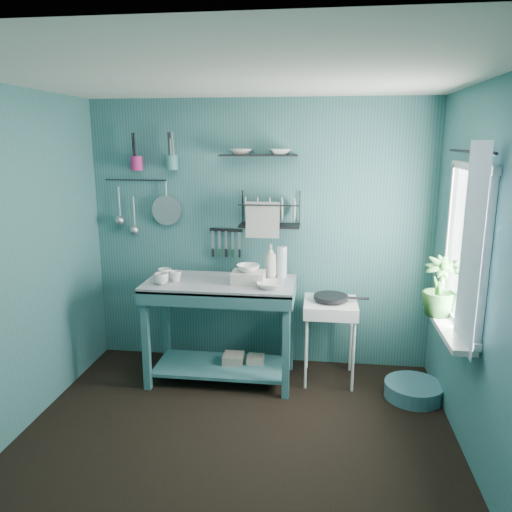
# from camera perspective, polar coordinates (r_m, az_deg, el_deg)

# --- Properties ---
(floor) EXTENTS (3.20, 3.20, 0.00)m
(floor) POSITION_cam_1_polar(r_m,az_deg,el_deg) (3.79, -2.59, -20.97)
(floor) COLOR black
(floor) RESTS_ON ground
(ceiling) EXTENTS (3.20, 3.20, 0.00)m
(ceiling) POSITION_cam_1_polar(r_m,az_deg,el_deg) (3.17, -3.08, 19.89)
(ceiling) COLOR silver
(ceiling) RESTS_ON ground
(wall_back) EXTENTS (3.20, 0.00, 3.20)m
(wall_back) POSITION_cam_1_polar(r_m,az_deg,el_deg) (4.71, 0.42, 2.38)
(wall_back) COLOR #326666
(wall_back) RESTS_ON ground
(wall_front) EXTENTS (3.20, 0.00, 3.20)m
(wall_front) POSITION_cam_1_polar(r_m,az_deg,el_deg) (1.90, -11.10, -14.47)
(wall_front) COLOR #326666
(wall_front) RESTS_ON ground
(wall_left) EXTENTS (0.00, 3.00, 3.00)m
(wall_left) POSITION_cam_1_polar(r_m,az_deg,el_deg) (3.88, -26.79, -1.38)
(wall_left) COLOR #326666
(wall_left) RESTS_ON ground
(wall_right) EXTENTS (0.00, 3.00, 3.00)m
(wall_right) POSITION_cam_1_polar(r_m,az_deg,el_deg) (3.38, 25.04, -3.17)
(wall_right) COLOR #326666
(wall_right) RESTS_ON ground
(work_counter) EXTENTS (1.41, 0.91, 0.92)m
(work_counter) POSITION_cam_1_polar(r_m,az_deg,el_deg) (4.52, -4.01, -8.52)
(work_counter) COLOR #356C6F
(work_counter) RESTS_ON floor
(mug_left) EXTENTS (0.12, 0.12, 0.10)m
(mug_left) POSITION_cam_1_polar(r_m,az_deg,el_deg) (4.33, -10.78, -2.58)
(mug_left) COLOR white
(mug_left) RESTS_ON work_counter
(mug_mid) EXTENTS (0.14, 0.14, 0.09)m
(mug_mid) POSITION_cam_1_polar(r_m,az_deg,el_deg) (4.40, -9.13, -2.31)
(mug_mid) COLOR white
(mug_mid) RESTS_ON work_counter
(mug_right) EXTENTS (0.17, 0.17, 0.10)m
(mug_right) POSITION_cam_1_polar(r_m,az_deg,el_deg) (4.49, -10.39, -2.03)
(mug_right) COLOR white
(mug_right) RESTS_ON work_counter
(wash_tub) EXTENTS (0.28, 0.22, 0.10)m
(wash_tub) POSITION_cam_1_polar(r_m,az_deg,el_deg) (4.30, -0.90, -2.45)
(wash_tub) COLOR beige
(wash_tub) RESTS_ON work_counter
(tub_bowl) EXTENTS (0.20, 0.19, 0.06)m
(tub_bowl) POSITION_cam_1_polar(r_m,az_deg,el_deg) (4.28, -0.90, -1.41)
(tub_bowl) COLOR white
(tub_bowl) RESTS_ON wash_tub
(soap_bottle) EXTENTS (0.11, 0.12, 0.30)m
(soap_bottle) POSITION_cam_1_polar(r_m,az_deg,el_deg) (4.47, 1.67, -0.54)
(soap_bottle) COLOR beige
(soap_bottle) RESTS_ON work_counter
(water_bottle) EXTENTS (0.09, 0.09, 0.28)m
(water_bottle) POSITION_cam_1_polar(r_m,az_deg,el_deg) (4.48, 2.96, -0.64)
(water_bottle) COLOR silver
(water_bottle) RESTS_ON work_counter
(counter_bowl) EXTENTS (0.22, 0.22, 0.05)m
(counter_bowl) POSITION_cam_1_polar(r_m,az_deg,el_deg) (4.16, 1.58, -3.33)
(counter_bowl) COLOR white
(counter_bowl) RESTS_ON work_counter
(hotplate_stand) EXTENTS (0.55, 0.55, 0.74)m
(hotplate_stand) POSITION_cam_1_polar(r_m,az_deg,el_deg) (4.58, 8.38, -9.56)
(hotplate_stand) COLOR white
(hotplate_stand) RESTS_ON floor
(frying_pan) EXTENTS (0.30, 0.30, 0.03)m
(frying_pan) POSITION_cam_1_polar(r_m,az_deg,el_deg) (4.44, 8.55, -4.68)
(frying_pan) COLOR black
(frying_pan) RESTS_ON hotplate_stand
(knife_strip) EXTENTS (0.32, 0.05, 0.03)m
(knife_strip) POSITION_cam_1_polar(r_m,az_deg,el_deg) (4.72, -3.44, 2.99)
(knife_strip) COLOR black
(knife_strip) RESTS_ON wall_back
(dish_rack) EXTENTS (0.56, 0.27, 0.32)m
(dish_rack) POSITION_cam_1_polar(r_m,az_deg,el_deg) (4.53, 1.58, 5.37)
(dish_rack) COLOR black
(dish_rack) RESTS_ON wall_back
(upper_shelf) EXTENTS (0.71, 0.23, 0.01)m
(upper_shelf) POSITION_cam_1_polar(r_m,az_deg,el_deg) (4.53, 0.28, 11.44)
(upper_shelf) COLOR black
(upper_shelf) RESTS_ON wall_back
(shelf_bowl_left) EXTENTS (0.22, 0.22, 0.05)m
(shelf_bowl_left) POSITION_cam_1_polar(r_m,az_deg,el_deg) (4.55, -1.71, 11.80)
(shelf_bowl_left) COLOR white
(shelf_bowl_left) RESTS_ON upper_shelf
(shelf_bowl_right) EXTENTS (0.23, 0.23, 0.05)m
(shelf_bowl_right) POSITION_cam_1_polar(r_m,az_deg,el_deg) (4.51, 2.75, 12.63)
(shelf_bowl_right) COLOR white
(shelf_bowl_right) RESTS_ON upper_shelf
(utensil_cup_magenta) EXTENTS (0.11, 0.11, 0.13)m
(utensil_cup_magenta) POSITION_cam_1_polar(r_m,az_deg,el_deg) (4.83, -13.49, 10.27)
(utensil_cup_magenta) COLOR #B52167
(utensil_cup_magenta) RESTS_ON wall_back
(utensil_cup_teal) EXTENTS (0.11, 0.11, 0.13)m
(utensil_cup_teal) POSITION_cam_1_polar(r_m,az_deg,el_deg) (4.72, -9.62, 10.48)
(utensil_cup_teal) COLOR #397775
(utensil_cup_teal) RESTS_ON wall_back
(colander) EXTENTS (0.28, 0.03, 0.28)m
(colander) POSITION_cam_1_polar(r_m,az_deg,el_deg) (4.81, -10.18, 5.17)
(colander) COLOR #AEB1B7
(colander) RESTS_ON wall_back
(ladle_outer) EXTENTS (0.01, 0.01, 0.30)m
(ladle_outer) POSITION_cam_1_polar(r_m,az_deg,el_deg) (4.97, -15.35, 5.93)
(ladle_outer) COLOR #AEB1B7
(ladle_outer) RESTS_ON wall_back
(ladle_inner) EXTENTS (0.01, 0.01, 0.30)m
(ladle_inner) POSITION_cam_1_polar(r_m,az_deg,el_deg) (4.93, -13.77, 4.88)
(ladle_inner) COLOR #AEB1B7
(ladle_inner) RESTS_ON wall_back
(hook_rail) EXTENTS (0.60, 0.01, 0.01)m
(hook_rail) POSITION_cam_1_polar(r_m,az_deg,el_deg) (4.90, -13.58, 8.44)
(hook_rail) COLOR black
(hook_rail) RESTS_ON wall_back
(window_glass) EXTENTS (0.00, 1.10, 1.10)m
(window_glass) POSITION_cam_1_polar(r_m,az_deg,el_deg) (3.76, 23.04, 0.92)
(window_glass) COLOR white
(window_glass) RESTS_ON wall_right
(windowsill) EXTENTS (0.16, 0.95, 0.04)m
(windowsill) POSITION_cam_1_polar(r_m,az_deg,el_deg) (3.89, 21.05, -7.56)
(windowsill) COLOR white
(windowsill) RESTS_ON wall_right
(curtain) EXTENTS (0.00, 1.35, 1.35)m
(curtain) POSITION_cam_1_polar(r_m,az_deg,el_deg) (3.45, 23.36, 0.73)
(curtain) COLOR white
(curtain) RESTS_ON wall_right
(curtain_rod) EXTENTS (0.02, 1.05, 0.02)m
(curtain_rod) POSITION_cam_1_polar(r_m,az_deg,el_deg) (3.68, 23.26, 10.90)
(curtain_rod) COLOR black
(curtain_rod) RESTS_ON wall_right
(potted_plant) EXTENTS (0.26, 0.26, 0.45)m
(potted_plant) POSITION_cam_1_polar(r_m,az_deg,el_deg) (3.98, 20.24, -3.30)
(potted_plant) COLOR #2A6126
(potted_plant) RESTS_ON windowsill
(storage_tin_large) EXTENTS (0.18, 0.18, 0.22)m
(storage_tin_large) POSITION_cam_1_polar(r_m,az_deg,el_deg) (4.69, -2.59, -12.37)
(storage_tin_large) COLOR gray
(storage_tin_large) RESTS_ON floor
(storage_tin_small) EXTENTS (0.15, 0.15, 0.20)m
(storage_tin_small) POSITION_cam_1_polar(r_m,az_deg,el_deg) (4.69, -0.06, -12.47)
(storage_tin_small) COLOR gray
(storage_tin_small) RESTS_ON floor
(floor_basin) EXTENTS (0.49, 0.49, 0.13)m
(floor_basin) POSITION_cam_1_polar(r_m,az_deg,el_deg) (4.56, 17.56, -14.42)
(floor_basin) COLOR teal
(floor_basin) RESTS_ON floor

